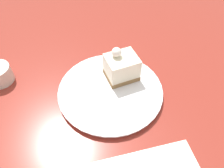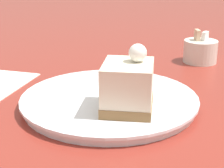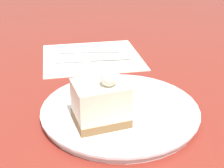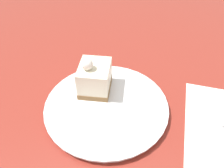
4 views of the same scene
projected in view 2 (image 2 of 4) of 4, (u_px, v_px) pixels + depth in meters
ground_plane at (117, 103)px, 0.57m from camera, size 4.00×4.00×0.00m
plate at (109, 100)px, 0.56m from camera, size 0.26×0.26×0.02m
cake_slice at (128, 85)px, 0.50m from camera, size 0.07×0.09×0.09m
sugar_bowl at (200, 51)px, 0.77m from camera, size 0.07×0.07×0.07m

